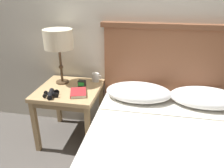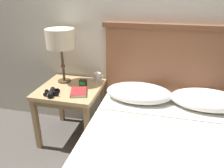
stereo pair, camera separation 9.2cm
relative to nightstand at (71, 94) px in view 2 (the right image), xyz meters
name	(u,v)px [view 2 (the right image)]	position (x,y,z in m)	size (l,w,h in m)	color
wall_back	(133,6)	(0.53, 0.34, 0.81)	(8.00, 0.06, 2.60)	beige
nightstand	(71,94)	(0.00, 0.00, 0.00)	(0.58, 0.58, 0.57)	tan
table_lamp	(61,40)	(-0.11, 0.12, 0.51)	(0.28, 0.28, 0.53)	#4C3823
book_on_nightstand	(78,92)	(0.13, -0.11, 0.09)	(0.19, 0.22, 0.03)	silver
binoculars_pair	(52,93)	(-0.09, -0.19, 0.10)	(0.15, 0.16, 0.05)	black
coffee_mug	(97,77)	(0.21, 0.22, 0.12)	(0.10, 0.08, 0.08)	silver
alarm_clock	(83,83)	(0.11, 0.07, 0.11)	(0.07, 0.05, 0.06)	black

